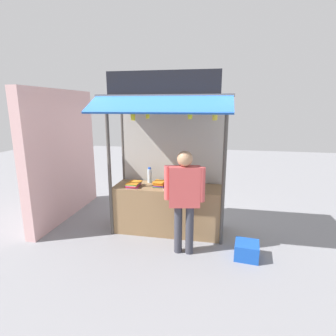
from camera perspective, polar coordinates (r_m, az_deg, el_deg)
name	(u,v)px	position (r m, az deg, el deg)	size (l,w,h in m)	color
ground_plane	(168,230)	(5.30, 0.00, -13.06)	(20.00, 20.00, 0.00)	gray
stall_counter	(168,209)	(5.12, 0.00, -8.64)	(1.98, 0.65, 0.88)	olive
stall_structure	(169,141)	(4.88, 0.20, 5.71)	(2.18, 1.46, 2.85)	#4C4742
water_bottle_rear_center	(168,177)	(5.03, 0.07, -1.95)	(0.09, 0.09, 0.32)	silver
water_bottle_left	(150,175)	(5.20, -3.91, -1.56)	(0.09, 0.09, 0.30)	silver
water_bottle_mid_left	(201,179)	(5.06, 7.05, -2.43)	(0.07, 0.07, 0.23)	silver
magazine_stack_far_left	(159,184)	(4.98, -1.88, -3.32)	(0.23, 0.27, 0.09)	black
magazine_stack_front_right	(172,189)	(4.75, 0.76, -4.40)	(0.25, 0.31, 0.05)	white
magazine_stack_far_right	(134,184)	(5.01, -7.29, -3.43)	(0.26, 0.32, 0.08)	purple
magazine_stack_center	(189,187)	(4.88, 4.41, -3.98)	(0.22, 0.30, 0.06)	green
banana_bunch_inner_right	(148,114)	(4.40, -4.35, 11.36)	(0.08, 0.08, 0.25)	#332D23
banana_bunch_inner_left	(190,115)	(4.27, 4.66, 11.12)	(0.08, 0.08, 0.25)	#332D23
banana_bunch_leftmost	(133,117)	(4.47, -7.41, 10.74)	(0.08, 0.09, 0.28)	#332D23
banana_bunch_rightmost	(215,116)	(4.24, 9.87, 10.83)	(0.10, 0.10, 0.27)	#332D23
vendor_person	(184,193)	(4.20, 3.47, -5.37)	(0.63, 0.29, 1.67)	#383842
plastic_crate	(247,250)	(4.57, 16.29, -16.36)	(0.36, 0.36, 0.25)	#194CB2
neighbour_wall	(62,156)	(5.99, -21.43, 2.47)	(0.20, 2.40, 2.65)	beige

